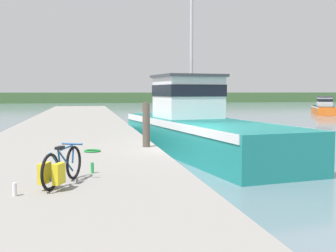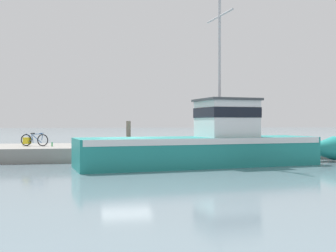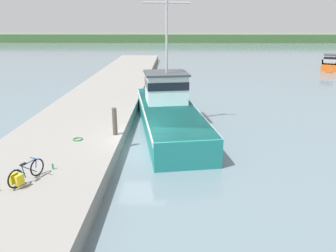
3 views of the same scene
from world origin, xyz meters
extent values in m
plane|color=slate|center=(0.00, 0.00, 0.00)|extent=(320.00, 320.00, 0.00)
cube|color=gray|center=(-4.06, 0.00, 0.39)|extent=(6.02, 80.00, 0.77)
cube|color=teal|center=(1.35, 3.43, 0.70)|extent=(4.97, 12.23, 1.40)
cone|color=teal|center=(0.23, 10.35, 0.70)|extent=(1.66, 2.32, 1.33)
cube|color=silver|center=(1.35, 3.43, 1.26)|extent=(4.99, 12.00, 0.28)
cube|color=silver|center=(1.11, 4.90, 2.30)|extent=(2.85, 2.84, 1.78)
cube|color=black|center=(1.11, 4.90, 2.61)|extent=(2.91, 2.90, 0.50)
cube|color=#3D4247|center=(1.11, 4.90, 3.25)|extent=(3.08, 3.07, 0.12)
cylinder|color=#B2B2B7|center=(1.17, 4.53, 6.04)|extent=(0.14, 0.14, 5.47)
cylinder|color=#B2B2B7|center=(1.17, 4.53, 7.41)|extent=(2.78, 0.54, 0.10)
torus|color=black|center=(-3.97, -5.49, 1.11)|extent=(0.31, 0.66, 0.69)
torus|color=black|center=(-3.58, -4.53, 1.11)|extent=(0.31, 0.66, 0.69)
cylinder|color=navy|center=(-3.91, -5.33, 1.04)|extent=(0.16, 0.34, 0.19)
cylinder|color=navy|center=(-3.83, -5.13, 1.22)|extent=(0.09, 0.14, 0.52)
cylinder|color=navy|center=(-3.89, -5.28, 1.29)|extent=(0.21, 0.44, 0.39)
cylinder|color=navy|center=(-3.73, -4.88, 1.21)|extent=(0.28, 0.63, 0.53)
cylinder|color=navy|center=(-3.71, -4.83, 1.47)|extent=(0.23, 0.51, 0.05)
cylinder|color=navy|center=(-3.60, -4.55, 1.29)|extent=(0.07, 0.10, 0.35)
cylinder|color=navy|center=(-3.61, -4.58, 1.51)|extent=(0.42, 0.20, 0.04)
cube|color=black|center=(-3.82, -5.11, 1.50)|extent=(0.18, 0.26, 0.05)
cube|color=gold|center=(-4.08, -5.39, 1.08)|extent=(0.23, 0.34, 0.38)
cube|color=gold|center=(-3.82, -5.49, 1.08)|extent=(0.23, 0.34, 0.38)
cylinder|color=#51473D|center=(-1.42, 0.21, 1.49)|extent=(0.24, 0.24, 1.44)
torus|color=#197A2D|center=(-3.16, -0.59, 0.80)|extent=(0.49, 0.49, 0.05)
cylinder|color=green|center=(-3.21, -3.97, 0.89)|extent=(0.07, 0.07, 0.24)
cylinder|color=silver|center=(-4.55, -5.77, 0.89)|extent=(0.07, 0.07, 0.23)
camera|label=1|loc=(-3.31, -13.26, 2.56)|focal=45.00mm
camera|label=2|loc=(21.32, -1.57, 2.11)|focal=45.00mm
camera|label=3|loc=(1.60, -15.80, 6.47)|focal=35.00mm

